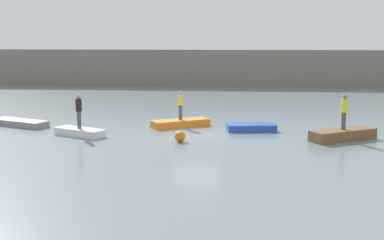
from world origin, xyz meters
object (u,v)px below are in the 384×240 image
rowboat_grey (20,123)px  rowboat_white (80,132)px  person_yellow_shirt (180,104)px  rowboat_blue (251,127)px  person_hiviz_shirt (344,110)px  rowboat_brown (343,135)px  mooring_buoy (180,136)px  rowboat_orange (181,123)px  person_dark_shirt (79,109)px

rowboat_grey → rowboat_white: size_ratio=1.28×
person_yellow_shirt → rowboat_blue: bearing=-13.6°
rowboat_grey → person_hiviz_shirt: bearing=15.0°
rowboat_brown → rowboat_blue: bearing=122.5°
rowboat_white → person_yellow_shirt: size_ratio=1.68×
rowboat_white → rowboat_blue: 9.44m
rowboat_blue → person_hiviz_shirt: person_hiviz_shirt is taller
rowboat_brown → mooring_buoy: (-8.28, -1.10, 0.00)m
rowboat_blue → person_yellow_shirt: size_ratio=1.60×
rowboat_blue → person_yellow_shirt: 4.36m
rowboat_grey → mooring_buoy: (9.90, -3.84, 0.10)m
rowboat_grey → rowboat_blue: bearing=21.6°
rowboat_grey → rowboat_blue: size_ratio=1.35×
rowboat_orange → person_yellow_shirt: (-0.00, 0.00, 1.14)m
rowboat_orange → rowboat_brown: bearing=-50.6°
rowboat_orange → rowboat_blue: (4.09, -0.99, -0.01)m
rowboat_white → rowboat_grey: bearing=174.7°
rowboat_grey → mooring_buoy: 10.62m
rowboat_brown → person_hiviz_shirt: size_ratio=2.03×
rowboat_orange → person_dark_shirt: size_ratio=1.84×
person_dark_shirt → mooring_buoy: (5.49, -1.13, -1.16)m
person_dark_shirt → rowboat_orange: bearing=32.5°
rowboat_grey → rowboat_white: bearing=-8.0°
person_hiviz_shirt → mooring_buoy: person_hiviz_shirt is taller
rowboat_grey → person_dark_shirt: size_ratio=1.97×
rowboat_orange → rowboat_brown: (8.69, -3.27, 0.07)m
rowboat_grey → rowboat_brown: rowboat_brown is taller
rowboat_orange → mooring_buoy: (0.41, -4.37, 0.07)m
rowboat_white → rowboat_orange: bearing=58.8°
mooring_buoy → rowboat_blue: bearing=42.6°
rowboat_orange → mooring_buoy: bearing=-114.7°
rowboat_white → rowboat_brown: bearing=26.2°
rowboat_grey → person_hiviz_shirt: person_hiviz_shirt is taller
person_yellow_shirt → mooring_buoy: person_yellow_shirt is taller
rowboat_blue → rowboat_brown: bearing=-33.6°
rowboat_white → rowboat_blue: rowboat_white is taller
rowboat_grey → rowboat_white: rowboat_white is taller
rowboat_blue → person_hiviz_shirt: (4.60, -2.28, 1.36)m
rowboat_grey → person_hiviz_shirt: 18.44m
rowboat_orange → person_hiviz_shirt: bearing=-50.6°
rowboat_orange → rowboat_grey: bearing=153.2°
rowboat_blue → rowboat_brown: 5.14m
rowboat_grey → rowboat_blue: rowboat_blue is taller
rowboat_brown → rowboat_orange: bearing=128.2°
person_yellow_shirt → person_dark_shirt: bearing=-147.5°
rowboat_white → rowboat_brown: size_ratio=0.77×
rowboat_blue → rowboat_brown: (4.60, -2.28, 0.08)m
person_hiviz_shirt → mooring_buoy: bearing=-172.4°
rowboat_white → person_hiviz_shirt: 13.84m
rowboat_grey → person_yellow_shirt: person_yellow_shirt is taller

